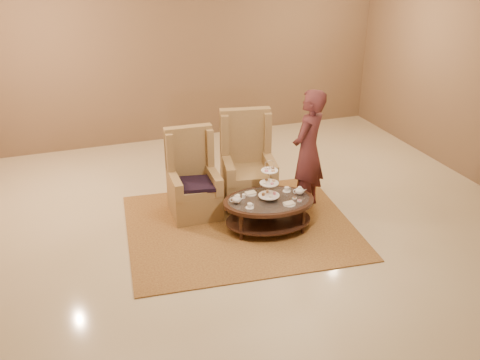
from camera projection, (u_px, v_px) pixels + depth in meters
name	position (u px, v px, depth m)	size (l,w,h in m)	color
ground	(255.00, 232.00, 7.37)	(8.00, 8.00, 0.00)	beige
ceiling	(255.00, 232.00, 7.37)	(8.00, 8.00, 0.02)	beige
wall_back	(181.00, 49.00, 10.04)	(8.00, 0.04, 3.50)	brown
rug	(240.00, 226.00, 7.51)	(3.33, 2.87, 0.02)	#A37A39
tea_table	(269.00, 205.00, 7.29)	(1.35, 1.02, 1.05)	black
armchair_left	(193.00, 186.00, 7.72)	(0.71, 0.73, 1.27)	#997848
armchair_right	(247.00, 172.00, 8.07)	(0.88, 0.90, 1.40)	#997848
person	(308.00, 151.00, 7.65)	(0.79, 0.75, 1.82)	#4E2123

